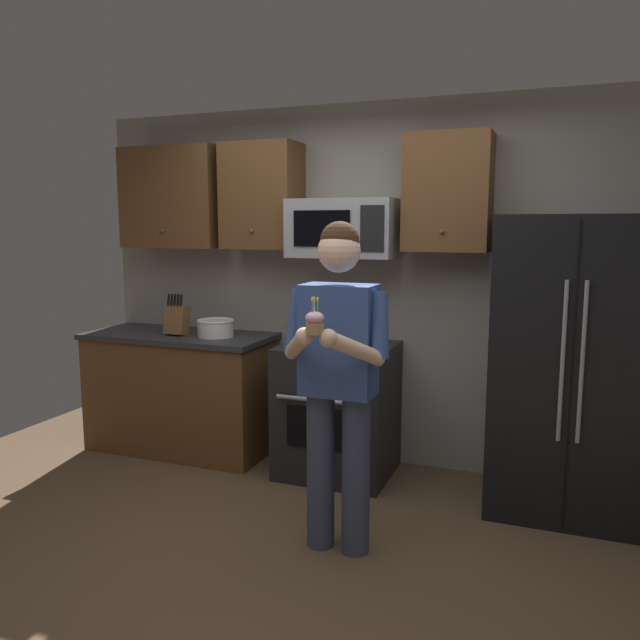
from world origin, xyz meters
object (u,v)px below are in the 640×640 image
oven_range (338,409)px  cupcake (315,322)px  bowl_large_white (216,328)px  person (338,370)px  refrigerator (571,366)px  knife_block (177,320)px  microwave (344,228)px

oven_range → cupcake: cupcake is taller
bowl_large_white → person: size_ratio=0.16×
refrigerator → knife_block: size_ratio=5.63×
cupcake → bowl_large_white: bearing=134.5°
person → refrigerator: bearing=40.6°
oven_range → bowl_large_white: bearing=-180.0°
knife_block → person: person is taller
refrigerator → microwave: bearing=174.0°
oven_range → refrigerator: refrigerator is taller
person → cupcake: person is taller
refrigerator → person: bearing=-139.4°
bowl_large_white → cupcake: size_ratio=1.59×
knife_block → bowl_large_white: knife_block is taller
refrigerator → person: refrigerator is taller
microwave → person: (0.36, -1.14, -0.72)m
oven_range → knife_block: bearing=-178.7°
microwave → bowl_large_white: microwave is taller
oven_range → knife_block: size_ratio=2.91×
microwave → knife_block: bearing=-173.4°
microwave → refrigerator: microwave is taller
microwave → cupcake: bearing=-76.3°
microwave → refrigerator: 1.72m
microwave → person: 1.40m
oven_range → person: (0.36, -1.02, 0.53)m
cupcake → microwave: bearing=103.7°
refrigerator → knife_block: 2.79m
oven_range → knife_block: knife_block is taller
knife_block → bowl_large_white: bearing=5.3°
oven_range → cupcake: (0.36, -1.35, 0.83)m
microwave → bowl_large_white: 1.22m
microwave → oven_range: bearing=-90.0°
microwave → knife_block: 1.46m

